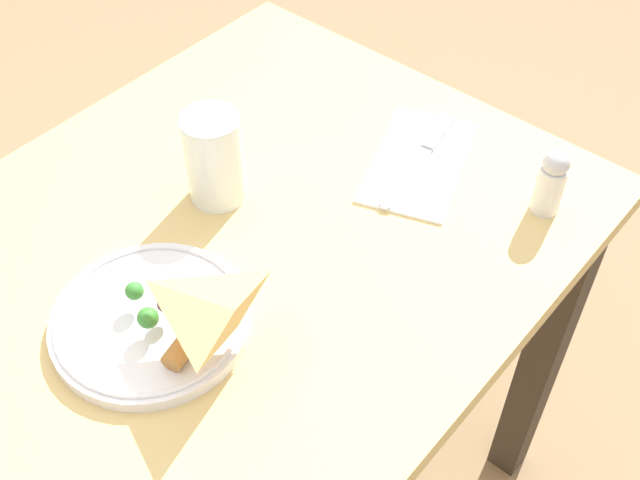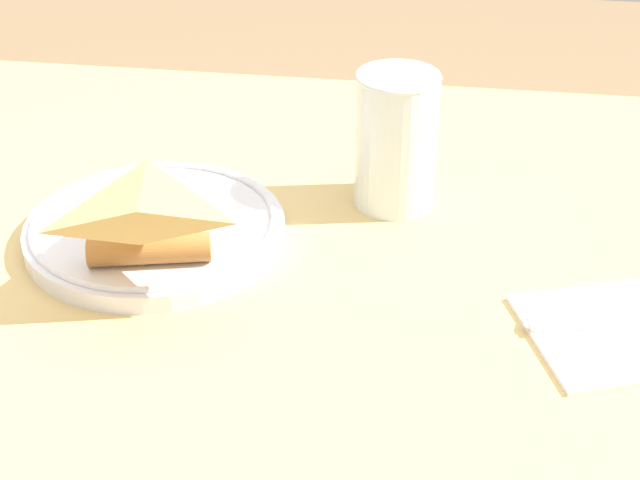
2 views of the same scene
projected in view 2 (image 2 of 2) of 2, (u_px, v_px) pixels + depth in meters
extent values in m
cube|color=#DBB770|center=(204.00, 243.00, 0.87)|extent=(1.10, 0.69, 0.03)
cylinder|color=white|center=(156.00, 231.00, 0.84)|extent=(0.22, 0.22, 0.02)
torus|color=white|center=(155.00, 221.00, 0.84)|extent=(0.21, 0.21, 0.01)
pyramid|color=#E0B266|center=(153.00, 216.00, 0.83)|extent=(0.13, 0.13, 0.02)
cylinder|color=#B77A3D|center=(150.00, 249.00, 0.78)|extent=(0.10, 0.05, 0.02)
sphere|color=#388433|center=(130.00, 205.00, 0.81)|extent=(0.02, 0.02, 0.02)
sphere|color=#7A4256|center=(160.00, 208.00, 0.81)|extent=(0.02, 0.02, 0.02)
sphere|color=#388433|center=(160.00, 186.00, 0.84)|extent=(0.02, 0.02, 0.02)
cylinder|color=white|center=(396.00, 140.00, 0.87)|extent=(0.07, 0.07, 0.12)
cylinder|color=white|center=(395.00, 153.00, 0.88)|extent=(0.06, 0.06, 0.10)
torus|color=white|center=(399.00, 77.00, 0.84)|extent=(0.07, 0.07, 0.00)
cube|color=silver|center=(613.00, 323.00, 0.74)|extent=(0.13, 0.04, 0.00)
ellipsoid|color=silver|center=(536.00, 324.00, 0.73)|extent=(0.02, 0.02, 0.00)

